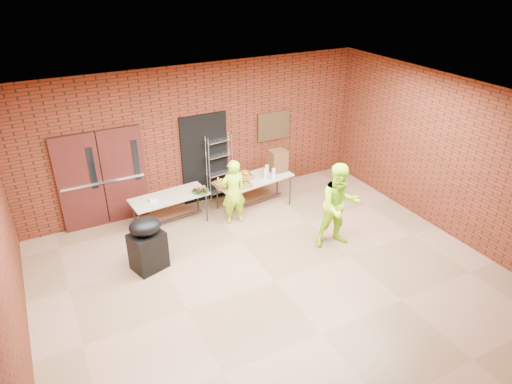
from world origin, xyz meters
The scene contains 19 objects.
room centered at (0.00, 0.00, 1.60)m, with size 8.08×7.08×3.28m.
double_doors centered at (-2.20, 3.44, 1.05)m, with size 1.78×0.12×2.10m.
dark_doorway centered at (0.10, 3.46, 1.05)m, with size 1.10×0.06×2.10m, color black.
bronze_plaque centered at (1.90, 3.45, 1.55)m, with size 0.85×0.04×0.70m, color #382916.
wire_rack centered at (0.40, 3.32, 0.81)m, with size 0.59×0.20×1.61m, color silver, non-canonical shape.
table_left centered at (-1.01, 2.77, 0.61)m, with size 1.68×0.82×0.67m.
table_right centered at (0.92, 2.60, 0.67)m, with size 1.86×0.97×0.73m.
basket_bananas centered at (0.18, 2.54, 0.78)m, with size 0.41×0.32×0.13m.
basket_oranges centered at (0.66, 2.70, 0.79)m, with size 0.47×0.37×0.15m.
basket_apples centered at (0.46, 2.37, 0.79)m, with size 0.44×0.34×0.14m.
muffin_tray centered at (-0.34, 2.66, 0.71)m, with size 0.38×0.38×0.09m.
napkin_box centered at (-1.37, 2.71, 0.70)m, with size 0.17×0.11×0.06m, color silver.
coffee_dispenser centered at (1.60, 2.72, 0.98)m, with size 0.38×0.34×0.51m, color #50361B.
cup_stack_front centered at (1.16, 2.48, 0.84)m, with size 0.07×0.07×0.22m, color silver.
cup_stack_mid centered at (1.30, 2.36, 0.86)m, with size 0.09×0.09×0.26m, color silver.
cup_stack_back centered at (1.26, 2.61, 0.85)m, with size 0.08×0.08×0.24m, color silver.
covered_grill centered at (-1.87, 1.43, 0.53)m, with size 0.70×0.64×1.06m.
volunteer_woman centered at (0.23, 2.20, 0.73)m, with size 0.53×0.35×1.46m, color #AFFD1C.
volunteer_man centered at (1.70, 0.48, 0.87)m, with size 0.85×0.66×1.75m, color #AFFD1C.
Camera 1 is at (-3.31, -5.62, 5.19)m, focal length 32.00 mm.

